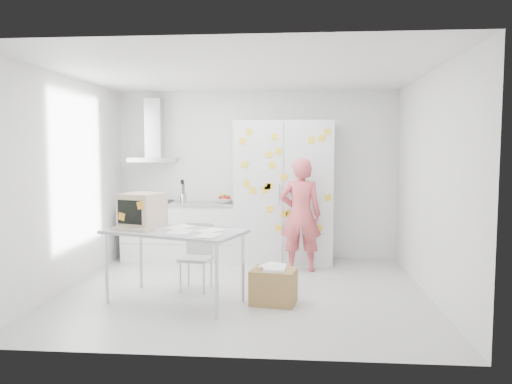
# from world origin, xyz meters

# --- Properties ---
(floor) EXTENTS (4.50, 4.00, 0.02)m
(floor) POSITION_xyz_m (0.00, 0.00, -0.01)
(floor) COLOR silver
(floor) RESTS_ON ground
(walls) EXTENTS (4.52, 4.01, 2.70)m
(walls) POSITION_xyz_m (0.00, 0.72, 1.35)
(walls) COLOR white
(walls) RESTS_ON ground
(ceiling) EXTENTS (4.50, 4.00, 0.02)m
(ceiling) POSITION_xyz_m (0.00, 0.00, 2.70)
(ceiling) COLOR white
(ceiling) RESTS_ON walls
(counter_run) EXTENTS (1.84, 0.63, 1.28)m
(counter_run) POSITION_xyz_m (-1.20, 1.70, 0.47)
(counter_run) COLOR white
(counter_run) RESTS_ON ground
(range_hood) EXTENTS (0.70, 0.48, 1.01)m
(range_hood) POSITION_xyz_m (-1.65, 1.84, 1.96)
(range_hood) COLOR silver
(range_hood) RESTS_ON walls
(tall_cabinet) EXTENTS (1.50, 0.68, 2.20)m
(tall_cabinet) POSITION_xyz_m (0.45, 1.67, 1.10)
(tall_cabinet) COLOR silver
(tall_cabinet) RESTS_ON ground
(person) EXTENTS (0.60, 0.40, 1.64)m
(person) POSITION_xyz_m (0.71, 1.10, 0.82)
(person) COLOR #D7535A
(person) RESTS_ON ground
(desk) EXTENTS (1.73, 1.24, 1.25)m
(desk) POSITION_xyz_m (-1.03, -0.37, 0.95)
(desk) COLOR #AFB7BA
(desk) RESTS_ON ground
(chair) EXTENTS (0.42, 0.42, 0.83)m
(chair) POSITION_xyz_m (-0.59, 0.05, 0.47)
(chair) COLOR silver
(chair) RESTS_ON ground
(cardboard_box) EXTENTS (0.56, 0.48, 0.44)m
(cardboard_box) POSITION_xyz_m (0.40, -0.47, 0.21)
(cardboard_box) COLOR #A57F47
(cardboard_box) RESTS_ON ground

